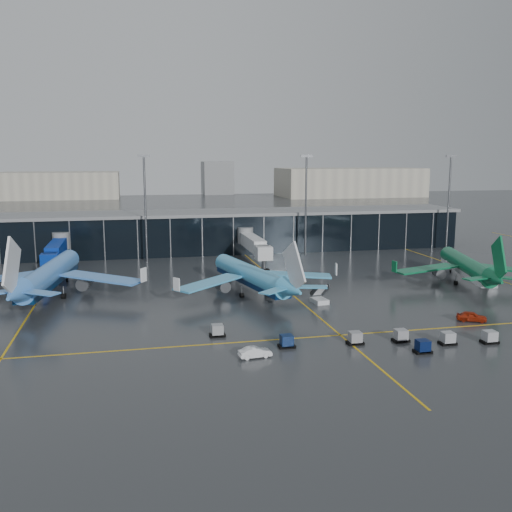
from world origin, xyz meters
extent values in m
plane|color=#282B2D|center=(0.00, 0.00, 0.00)|extent=(600.00, 600.00, 0.00)
cube|color=black|center=(0.00, 62.00, 5.00)|extent=(140.00, 16.00, 10.00)
cube|color=slate|center=(0.00, 62.00, 10.30)|extent=(142.00, 17.00, 0.80)
cylinder|color=#595B60|center=(-35.00, 53.50, 5.20)|extent=(4.00, 4.00, 4.00)
cube|color=navy|center=(-35.00, 40.00, 4.40)|extent=(3.00, 24.00, 3.00)
cylinder|color=#595B60|center=(-35.00, 32.50, 1.30)|extent=(1.00, 1.00, 2.60)
cylinder|color=#595B60|center=(10.00, 53.50, 5.20)|extent=(4.00, 4.00, 4.00)
cube|color=silver|center=(10.00, 40.00, 4.40)|extent=(3.00, 24.00, 3.00)
cylinder|color=#595B60|center=(10.00, 32.50, 1.30)|extent=(1.00, 1.00, 2.60)
cylinder|color=#595B60|center=(-15.00, 50.00, 12.50)|extent=(0.50, 0.50, 25.00)
cube|color=#595B60|center=(-15.00, 50.00, 25.20)|extent=(3.00, 0.40, 0.60)
cylinder|color=#595B60|center=(25.00, 50.00, 12.50)|extent=(0.50, 0.50, 25.00)
cube|color=#595B60|center=(25.00, 50.00, 25.20)|extent=(3.00, 0.40, 0.60)
cylinder|color=#595B60|center=(65.00, 50.00, 12.50)|extent=(0.50, 0.50, 25.00)
cube|color=#595B60|center=(65.00, 50.00, 25.20)|extent=(3.00, 0.40, 0.60)
cube|color=#B2AD99|center=(120.00, 260.00, 9.00)|extent=(90.00, 42.00, 18.00)
cube|color=#B2AD99|center=(-60.00, 280.00, 8.00)|extent=(70.00, 38.00, 16.00)
cube|color=#B2AD99|center=(40.00, 300.00, 11.00)|extent=(20.00, 20.00, 22.00)
cube|color=gold|center=(-35.00, 20.00, 0.01)|extent=(0.30, 120.00, 0.02)
cube|color=gold|center=(10.00, 20.00, 0.01)|extent=(0.30, 120.00, 0.02)
cube|color=gold|center=(55.00, 20.00, 0.01)|extent=(0.30, 120.00, 0.02)
cube|color=gold|center=(10.00, -15.00, 0.01)|extent=(220.00, 0.30, 0.02)
cube|color=black|center=(17.04, -19.46, 0.18)|extent=(2.20, 1.50, 0.36)
cube|color=gray|center=(17.04, -19.46, 0.95)|extent=(1.60, 1.50, 1.50)
cube|color=black|center=(28.55, -22.63, 0.18)|extent=(2.20, 1.50, 0.36)
cube|color=#95989D|center=(28.55, -22.63, 0.95)|extent=(1.60, 1.50, 1.50)
cube|color=black|center=(22.67, -21.91, 0.18)|extent=(2.20, 1.50, 0.36)
cube|color=#909498|center=(22.67, -21.91, 0.95)|extent=(1.60, 1.50, 1.50)
cube|color=black|center=(1.14, -18.45, 0.18)|extent=(2.20, 1.50, 0.36)
cube|color=#04163C|center=(1.14, -18.45, 0.95)|extent=(1.60, 1.50, 1.50)
cube|color=black|center=(10.53, -19.11, 0.18)|extent=(2.20, 1.50, 0.36)
cube|color=gray|center=(10.53, -19.11, 0.95)|extent=(1.60, 1.50, 1.50)
cube|color=black|center=(-7.13, -11.78, 0.18)|extent=(2.20, 1.50, 0.36)
cube|color=gray|center=(-7.13, -11.78, 0.95)|extent=(1.60, 1.50, 1.50)
cube|color=black|center=(17.72, -24.26, 0.18)|extent=(2.20, 1.50, 0.36)
cube|color=#04113A|center=(17.72, -24.26, 0.95)|extent=(1.60, 1.50, 1.50)
cube|color=silver|center=(12.91, 2.79, 0.40)|extent=(2.61, 3.47, 0.80)
cube|color=silver|center=(12.91, 2.79, 2.30)|extent=(1.96, 3.02, 2.29)
imported|color=#9A210B|center=(32.22, -12.73, 0.76)|extent=(4.78, 3.59, 1.51)
imported|color=silver|center=(-3.77, -21.32, 0.69)|extent=(4.34, 1.94, 1.38)
camera|label=1|loc=(-18.40, -88.29, 24.90)|focal=40.00mm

